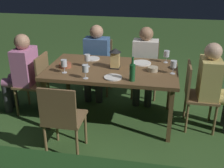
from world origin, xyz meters
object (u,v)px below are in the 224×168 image
object	(u,v)px
green_bottle_on_table	(132,72)
plate_b	(92,59)
dining_table	(112,72)
plate_c	(142,63)
person_in_mustard	(214,83)
chair_side_right_b	(62,117)
wine_glass_b	(167,54)
chair_head_far	(36,81)
bowl_bread	(65,65)
chair_head_near	(196,93)
bowl_olives	(153,69)
wine_glass_a	(85,69)
wine_glass_c	(64,64)
person_in_cream	(145,61)
lantern_centerpiece	(115,57)
wine_glass_d	(173,65)
chair_side_left_b	(99,63)
wine_glass_e	(87,58)
person_in_pink	(22,70)
plate_a	(113,77)
chair_side_left_a	(145,66)
person_in_blue	(96,58)

from	to	relation	value
green_bottle_on_table	plate_b	xyz separation A→B (m)	(0.65, -0.68, -0.10)
dining_table	plate_c	distance (m)	0.45
dining_table	person_in_mustard	size ratio (longest dim) A/B	1.47
plate_b	plate_c	distance (m)	0.71
chair_side_right_b	plate_c	world-z (taller)	chair_side_right_b
dining_table	wine_glass_b	xyz separation A→B (m)	(-0.69, -0.36, 0.17)
chair_head_far	bowl_bread	distance (m)	0.57
chair_head_near	green_bottle_on_table	world-z (taller)	green_bottle_on_table
chair_side_right_b	bowl_olives	distance (m)	1.29
wine_glass_a	wine_glass_c	size ratio (longest dim) A/B	1.00
person_in_cream	lantern_centerpiece	bearing A→B (deg)	62.88
wine_glass_b	dining_table	bearing A→B (deg)	27.59
wine_glass_a	person_in_cream	bearing A→B (deg)	-119.97
lantern_centerpiece	plate_c	distance (m)	0.43
chair_head_far	bowl_olives	bearing A→B (deg)	179.54
green_bottle_on_table	bowl_olives	bearing A→B (deg)	-121.93
wine_glass_c	plate_b	xyz separation A→B (m)	(-0.21, -0.58, -0.11)
lantern_centerpiece	wine_glass_d	world-z (taller)	lantern_centerpiece
chair_side_left_b	wine_glass_b	distance (m)	1.25
chair_side_left_b	wine_glass_c	size ratio (longest dim) A/B	5.15
green_bottle_on_table	wine_glass_e	xyz separation A→B (m)	(0.63, -0.37, 0.01)
person_in_mustard	wine_glass_e	size ratio (longest dim) A/B	6.80
dining_table	bowl_bread	world-z (taller)	bowl_bread
person_in_cream	wine_glass_c	world-z (taller)	person_in_cream
lantern_centerpiece	plate_b	distance (m)	0.50
lantern_centerpiece	green_bottle_on_table	size ratio (longest dim) A/B	0.91
wine_glass_b	plate_b	distance (m)	1.04
person_in_pink	bowl_olives	world-z (taller)	person_in_pink
plate_b	bowl_olives	xyz separation A→B (m)	(-0.87, 0.33, 0.02)
wine_glass_a	plate_b	size ratio (longest dim) A/B	0.82
chair_side_right_b	plate_b	world-z (taller)	chair_side_right_b
chair_side_left_b	wine_glass_a	distance (m)	1.34
dining_table	person_in_mustard	world-z (taller)	person_in_mustard
plate_a	bowl_bread	bearing A→B (deg)	-20.35
dining_table	lantern_centerpiece	xyz separation A→B (m)	(-0.04, -0.02, 0.20)
person_in_cream	bowl_bread	world-z (taller)	person_in_cream
chair_side_left_a	plate_c	bearing A→B (deg)	88.50
dining_table	chair_side_right_b	size ratio (longest dim) A/B	1.95
chair_side_right_b	wine_glass_b	distance (m)	1.69
chair_head_far	lantern_centerpiece	xyz separation A→B (m)	(-1.13, -0.02, 0.41)
person_in_blue	green_bottle_on_table	distance (m)	1.28
chair_head_near	plate_c	xyz separation A→B (m)	(0.73, -0.25, 0.27)
person_in_blue	wine_glass_d	size ratio (longest dim) A/B	6.80
wine_glass_c	chair_side_right_b	bearing A→B (deg)	105.77
chair_head_near	wine_glass_b	bearing A→B (deg)	-41.89
dining_table	chair_head_near	xyz separation A→B (m)	(-1.09, 0.00, -0.21)
person_in_pink	person_in_mustard	distance (m)	2.58
wine_glass_a	plate_b	distance (m)	0.73
chair_side_left_a	wine_glass_e	xyz separation A→B (m)	(0.71, 0.88, 0.38)
chair_side_left_a	plate_a	size ratio (longest dim) A/B	4.00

